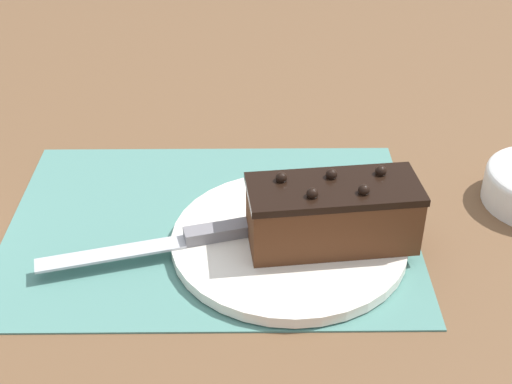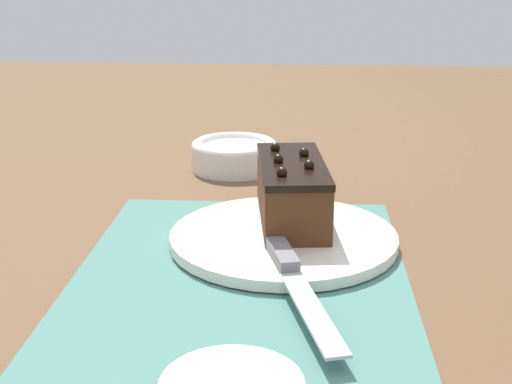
{
  "view_description": "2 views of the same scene",
  "coord_description": "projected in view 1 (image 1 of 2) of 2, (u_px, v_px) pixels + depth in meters",
  "views": [
    {
      "loc": [
        0.04,
        -0.65,
        0.49
      ],
      "look_at": [
        0.05,
        -0.02,
        0.06
      ],
      "focal_mm": 50.0,
      "sensor_mm": 36.0,
      "label": 1
    },
    {
      "loc": [
        -0.66,
        -0.06,
        0.31
      ],
      "look_at": [
        0.12,
        -0.01,
        0.05
      ],
      "focal_mm": 50.0,
      "sensor_mm": 36.0,
      "label": 2
    }
  ],
  "objects": [
    {
      "name": "chocolate_cake",
      "position": [
        333.0,
        213.0,
        0.74
      ],
      "size": [
        0.19,
        0.09,
        0.08
      ],
      "rotation": [
        0.0,
        0.0,
        0.11
      ],
      "color": "#512D19",
      "rests_on": "cake_plate"
    },
    {
      "name": "ground_plane",
      "position": [
        211.0,
        226.0,
        0.81
      ],
      "size": [
        3.0,
        3.0,
        0.0
      ],
      "primitive_type": "plane",
      "color": "brown"
    },
    {
      "name": "placemat_woven",
      "position": [
        211.0,
        224.0,
        0.81
      ],
      "size": [
        0.46,
        0.34,
        0.0
      ],
      "primitive_type": "cube",
      "color": "slate",
      "rests_on": "ground_plane"
    },
    {
      "name": "serving_knife",
      "position": [
        183.0,
        239.0,
        0.76
      ],
      "size": [
        0.23,
        0.08,
        0.01
      ],
      "rotation": [
        0.0,
        0.0,
        1.83
      ],
      "color": "slate",
      "rests_on": "cake_plate"
    },
    {
      "name": "cake_plate",
      "position": [
        289.0,
        241.0,
        0.77
      ],
      "size": [
        0.26,
        0.26,
        0.01
      ],
      "color": "white",
      "rests_on": "placemat_woven"
    }
  ]
}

